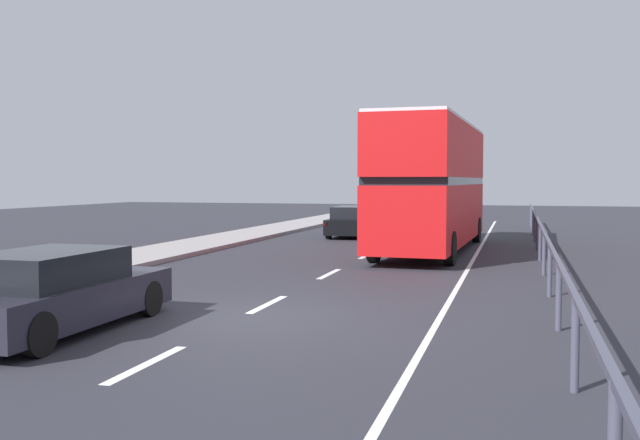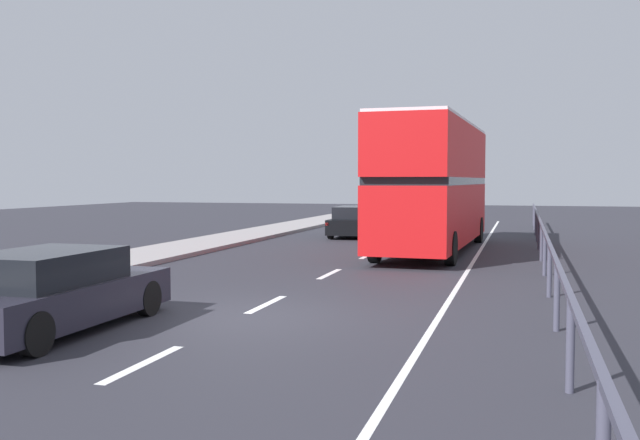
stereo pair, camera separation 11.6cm
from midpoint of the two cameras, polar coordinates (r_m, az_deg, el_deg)
name	(u,v)px [view 2 (the right image)]	position (r m, az deg, el deg)	size (l,w,h in m)	color
ground_plane	(242,319)	(13.04, -6.05, -7.92)	(75.65, 120.00, 0.10)	#2A2A32
lane_paint_markings	(426,265)	(20.95, 8.64, -3.57)	(3.58, 46.00, 0.01)	silver
bridge_side_railing	(543,235)	(20.91, 17.64, -1.18)	(0.10, 42.00, 1.14)	#434355
double_decker_bus_red	(434,183)	(24.83, 9.29, 2.96)	(2.88, 11.13, 4.44)	red
hatchback_car_near	(51,292)	(12.37, -20.52, -5.44)	(1.89, 4.52, 1.33)	#211F2B
sedan_car_ahead	(355,222)	(31.14, 2.96, -0.15)	(1.88, 4.51, 1.33)	black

